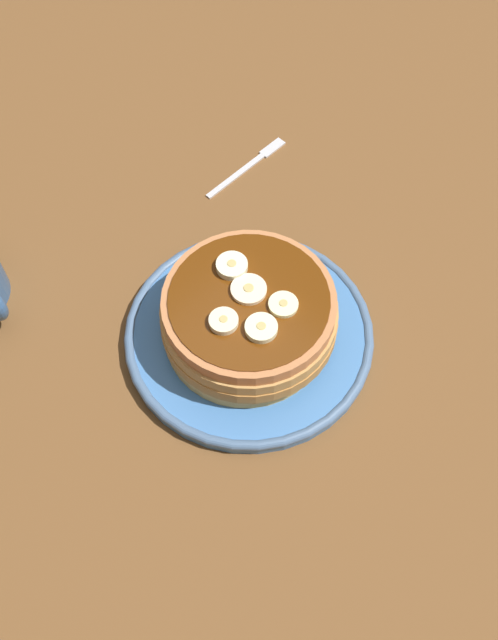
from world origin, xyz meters
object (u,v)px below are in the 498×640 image
object	(u,v)px
pancake_stack	(250,315)
banana_slice_0	(249,290)
banana_slice_4	(222,320)
fork	(251,164)
banana_slice_1	(232,266)
banana_slice_2	(261,328)
banana_slice_3	(283,305)
plate	(249,334)

from	to	relation	value
pancake_stack	banana_slice_0	world-z (taller)	banana_slice_0
banana_slice_4	fork	xyz separation A→B (cm)	(-15.83, 22.36, -7.76)
pancake_stack	fork	bearing A→B (deg)	130.61
banana_slice_1	fork	distance (cm)	22.54
banana_slice_2	banana_slice_3	size ratio (longest dim) A/B	1.08
pancake_stack	banana_slice_1	bearing A→B (deg)	157.14
plate	banana_slice_3	world-z (taller)	banana_slice_3
banana_slice_0	banana_slice_3	xyz separation A→B (cm)	(3.61, 0.85, -0.00)
banana_slice_2	banana_slice_1	bearing A→B (deg)	152.68
plate	banana_slice_4	bearing A→B (deg)	-92.62
banana_slice_4	fork	world-z (taller)	banana_slice_4
fork	banana_slice_2	bearing A→B (deg)	-47.15
banana_slice_2	banana_slice_4	size ratio (longest dim) A/B	1.11
banana_slice_2	pancake_stack	bearing A→B (deg)	147.93
banana_slice_1	banana_slice_0	bearing A→B (deg)	-17.44
pancake_stack	banana_slice_1	world-z (taller)	banana_slice_1
pancake_stack	banana_slice_0	xyz separation A→B (cm)	(-0.64, 0.59, 3.26)
banana_slice_2	fork	world-z (taller)	banana_slice_2
banana_slice_0	plate	bearing A→B (deg)	-46.93
banana_slice_2	fork	xyz separation A→B (cm)	(-19.13, 20.62, -7.75)
banana_slice_0	banana_slice_3	bearing A→B (deg)	13.26
plate	fork	bearing A→B (deg)	130.48
banana_slice_0	fork	xyz separation A→B (cm)	(-15.37, 18.08, -7.64)
pancake_stack	fork	xyz separation A→B (cm)	(-16.01, 18.67, -4.38)
plate	fork	world-z (taller)	plate
banana_slice_0	fork	world-z (taller)	banana_slice_0
plate	banana_slice_2	bearing A→B (deg)	-30.97
plate	banana_slice_0	distance (cm)	6.99
banana_slice_3	banana_slice_4	size ratio (longest dim) A/B	1.03
banana_slice_1	plate	bearing A→B (deg)	-23.94
pancake_stack	banana_slice_1	xyz separation A→B (cm)	(-3.63, 1.53, 3.43)
pancake_stack	banana_slice_3	bearing A→B (deg)	25.84
fork	plate	bearing A→B (deg)	-49.52
plate	banana_slice_1	world-z (taller)	banana_slice_1
plate	banana_slice_2	world-z (taller)	banana_slice_2
pancake_stack	banana_slice_0	size ratio (longest dim) A/B	5.14
banana_slice_2	banana_slice_4	world-z (taller)	same
pancake_stack	banana_slice_4	bearing A→B (deg)	-92.80
plate	pancake_stack	world-z (taller)	pancake_stack
plate	banana_slice_0	bearing A→B (deg)	133.07
banana_slice_3	banana_slice_4	distance (cm)	6.03
banana_slice_1	banana_slice_2	world-z (taller)	banana_slice_1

